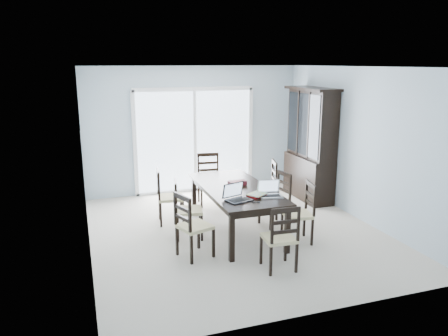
{
  "coord_description": "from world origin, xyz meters",
  "views": [
    {
      "loc": [
        -2.29,
        -6.21,
        2.67
      ],
      "look_at": [
        -0.19,
        0.0,
        1.07
      ],
      "focal_mm": 35.0,
      "sensor_mm": 36.0,
      "label": 1
    }
  ],
  "objects_px": {
    "chair_left_near": "(189,219)",
    "chair_right_far": "(268,181)",
    "chair_right_near": "(303,206)",
    "hot_tub": "(175,158)",
    "cell_phone": "(256,202)",
    "chair_end_far": "(209,173)",
    "chair_end_near": "(282,231)",
    "dining_table": "(236,192)",
    "chair_left_mid": "(183,203)",
    "chair_left_far": "(165,190)",
    "laptop_silver": "(271,193)",
    "laptop_dark": "(239,197)",
    "game_box": "(237,183)",
    "china_hutch": "(310,145)",
    "chair_right_mid": "(279,193)"
  },
  "relations": [
    {
      "from": "chair_right_far",
      "to": "chair_left_mid",
      "type": "bearing_deg",
      "value": 125.85
    },
    {
      "from": "chair_left_far",
      "to": "cell_phone",
      "type": "distance_m",
      "value": 1.87
    },
    {
      "from": "chair_left_mid",
      "to": "chair_left_far",
      "type": "relative_size",
      "value": 0.98
    },
    {
      "from": "chair_left_near",
      "to": "chair_end_near",
      "type": "relative_size",
      "value": 1.03
    },
    {
      "from": "chair_right_mid",
      "to": "chair_end_near",
      "type": "relative_size",
      "value": 0.99
    },
    {
      "from": "dining_table",
      "to": "laptop_dark",
      "type": "xyz_separation_m",
      "value": [
        -0.2,
        -0.68,
        0.14
      ]
    },
    {
      "from": "chair_right_near",
      "to": "chair_end_near",
      "type": "xyz_separation_m",
      "value": [
        -0.75,
        -0.8,
        -0.01
      ]
    },
    {
      "from": "laptop_silver",
      "to": "china_hutch",
      "type": "bearing_deg",
      "value": 58.29
    },
    {
      "from": "chair_left_near",
      "to": "chair_right_far",
      "type": "xyz_separation_m",
      "value": [
        1.82,
        1.42,
        0.01
      ]
    },
    {
      "from": "chair_end_near",
      "to": "hot_tub",
      "type": "relative_size",
      "value": 0.51
    },
    {
      "from": "chair_right_near",
      "to": "chair_left_far",
      "type": "bearing_deg",
      "value": 61.91
    },
    {
      "from": "chair_left_mid",
      "to": "cell_phone",
      "type": "bearing_deg",
      "value": 55.52
    },
    {
      "from": "chair_right_far",
      "to": "hot_tub",
      "type": "xyz_separation_m",
      "value": [
        -1.12,
        2.73,
        -0.07
      ]
    },
    {
      "from": "chair_right_mid",
      "to": "chair_left_mid",
      "type": "bearing_deg",
      "value": 82.78
    },
    {
      "from": "dining_table",
      "to": "chair_right_near",
      "type": "height_order",
      "value": "chair_right_near"
    },
    {
      "from": "dining_table",
      "to": "laptop_dark",
      "type": "distance_m",
      "value": 0.72
    },
    {
      "from": "china_hutch",
      "to": "chair_left_mid",
      "type": "bearing_deg",
      "value": -157.23
    },
    {
      "from": "game_box",
      "to": "chair_left_mid",
      "type": "bearing_deg",
      "value": -176.76
    },
    {
      "from": "chair_left_near",
      "to": "chair_left_far",
      "type": "bearing_deg",
      "value": 162.81
    },
    {
      "from": "chair_right_far",
      "to": "laptop_silver",
      "type": "relative_size",
      "value": 2.97
    },
    {
      "from": "chair_left_near",
      "to": "game_box",
      "type": "xyz_separation_m",
      "value": [
        1.0,
        0.8,
        0.21
      ]
    },
    {
      "from": "chair_left_mid",
      "to": "laptop_silver",
      "type": "relative_size",
      "value": 2.87
    },
    {
      "from": "china_hutch",
      "to": "chair_right_mid",
      "type": "height_order",
      "value": "china_hutch"
    },
    {
      "from": "chair_right_mid",
      "to": "chair_right_far",
      "type": "relative_size",
      "value": 0.93
    },
    {
      "from": "chair_left_mid",
      "to": "hot_tub",
      "type": "xyz_separation_m",
      "value": [
        0.61,
        3.4,
        -0.05
      ]
    },
    {
      "from": "chair_left_near",
      "to": "chair_end_far",
      "type": "relative_size",
      "value": 0.97
    },
    {
      "from": "chair_left_near",
      "to": "chair_end_near",
      "type": "xyz_separation_m",
      "value": [
        1.03,
        -0.77,
        -0.02
      ]
    },
    {
      "from": "dining_table",
      "to": "chair_left_far",
      "type": "distance_m",
      "value": 1.24
    },
    {
      "from": "chair_left_far",
      "to": "chair_right_near",
      "type": "relative_size",
      "value": 1.02
    },
    {
      "from": "chair_right_near",
      "to": "chair_right_far",
      "type": "relative_size",
      "value": 0.96
    },
    {
      "from": "chair_end_far",
      "to": "laptop_dark",
      "type": "xyz_separation_m",
      "value": [
        -0.23,
        -2.27,
        0.22
      ]
    },
    {
      "from": "chair_end_far",
      "to": "cell_phone",
      "type": "distance_m",
      "value": 2.41
    },
    {
      "from": "chair_right_near",
      "to": "hot_tub",
      "type": "distance_m",
      "value": 4.26
    },
    {
      "from": "laptop_dark",
      "to": "game_box",
      "type": "distance_m",
      "value": 0.82
    },
    {
      "from": "chair_left_near",
      "to": "chair_left_mid",
      "type": "height_order",
      "value": "chair_left_near"
    },
    {
      "from": "dining_table",
      "to": "chair_left_near",
      "type": "bearing_deg",
      "value": -142.98
    },
    {
      "from": "chair_end_far",
      "to": "laptop_silver",
      "type": "bearing_deg",
      "value": 104.32
    },
    {
      "from": "chair_left_far",
      "to": "chair_right_mid",
      "type": "height_order",
      "value": "chair_left_far"
    },
    {
      "from": "dining_table",
      "to": "laptop_silver",
      "type": "xyz_separation_m",
      "value": [
        0.31,
        -0.64,
        0.13
      ]
    },
    {
      "from": "chair_right_near",
      "to": "cell_phone",
      "type": "distance_m",
      "value": 0.87
    },
    {
      "from": "dining_table",
      "to": "chair_end_near",
      "type": "xyz_separation_m",
      "value": [
        0.09,
        -1.48,
        -0.12
      ]
    },
    {
      "from": "chair_left_near",
      "to": "laptop_silver",
      "type": "bearing_deg",
      "value": 74.15
    },
    {
      "from": "chair_left_near",
      "to": "chair_end_far",
      "type": "bearing_deg",
      "value": 137.97
    },
    {
      "from": "chair_end_far",
      "to": "chair_left_far",
      "type": "bearing_deg",
      "value": 46.39
    },
    {
      "from": "game_box",
      "to": "chair_right_near",
      "type": "bearing_deg",
      "value": -45.05
    },
    {
      "from": "chair_left_near",
      "to": "game_box",
      "type": "relative_size",
      "value": 3.87
    },
    {
      "from": "chair_right_far",
      "to": "chair_end_near",
      "type": "relative_size",
      "value": 1.05
    },
    {
      "from": "laptop_dark",
      "to": "cell_phone",
      "type": "height_order",
      "value": "laptop_dark"
    },
    {
      "from": "chair_right_near",
      "to": "chair_end_far",
      "type": "distance_m",
      "value": 2.4
    },
    {
      "from": "chair_left_near",
      "to": "chair_right_mid",
      "type": "xyz_separation_m",
      "value": [
        1.74,
        0.79,
        -0.03
      ]
    }
  ]
}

